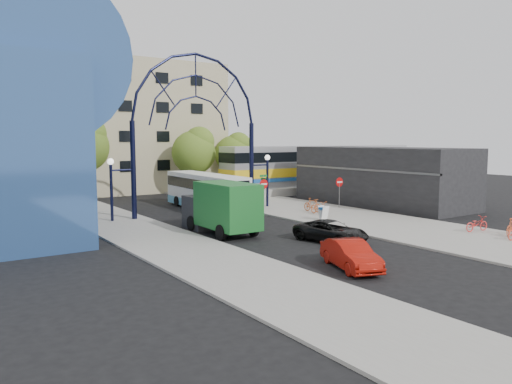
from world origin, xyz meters
TOP-DOWN VIEW (x-y plane):
  - ground at (0.00, 0.00)m, footprint 120.00×120.00m
  - sidewalk_east at (8.00, 4.00)m, footprint 8.00×56.00m
  - plaza_west at (-6.50, 6.00)m, footprint 5.00×50.00m
  - gateway_arch at (0.00, 14.00)m, footprint 13.64×0.44m
  - stop_sign at (4.80, 12.00)m, footprint 0.80×0.07m
  - do_not_enter_sign at (11.00, 10.00)m, footprint 0.76×0.07m
  - street_name_sign at (5.20, 12.60)m, footprint 0.70×0.70m
  - sandwich_board at (5.60, 5.98)m, footprint 0.55×0.61m
  - commercial_block_east at (16.00, 10.00)m, footprint 6.00×16.00m
  - apartment_block at (2.00, 34.97)m, footprint 20.00×12.10m
  - train_platform at (20.00, 22.00)m, footprint 32.00×5.00m
  - train_car at (20.00, 22.00)m, footprint 25.10×3.05m
  - tree_north_a at (6.12, 25.93)m, footprint 4.48×4.48m
  - tree_north_b at (-3.88, 29.93)m, footprint 5.12×5.12m
  - tree_north_c at (12.12, 27.93)m, footprint 4.16×4.16m
  - city_bus at (1.73, 15.76)m, footprint 2.86×10.72m
  - green_truck at (-2.44, 6.38)m, footprint 2.52×6.29m
  - black_suv at (1.31, 0.62)m, footprint 2.82×4.65m
  - red_sedan at (-2.00, -4.16)m, footprint 2.58×4.12m
  - bike_near_a at (7.16, 8.17)m, footprint 0.73×1.92m
  - bike_near_b at (7.62, 9.45)m, footprint 0.71×1.80m
  - bike_far_b at (10.97, -4.40)m, footprint 1.74×0.74m
  - bike_far_c at (10.43, -2.52)m, footprint 1.83×0.88m

SIDE VIEW (x-z plane):
  - ground at x=0.00m, z-range 0.00..0.00m
  - sidewalk_east at x=8.00m, z-range 0.00..0.12m
  - plaza_west at x=-6.50m, z-range 0.00..0.12m
  - train_platform at x=20.00m, z-range 0.00..0.80m
  - bike_far_c at x=10.43m, z-range 0.12..1.04m
  - black_suv at x=1.31m, z-range 0.00..1.21m
  - bike_near_a at x=7.16m, z-range 0.12..1.12m
  - bike_far_b at x=10.97m, z-range 0.12..1.13m
  - red_sedan at x=-2.00m, z-range 0.00..1.28m
  - bike_near_b at x=7.62m, z-range 0.12..1.17m
  - sandwich_board at x=5.60m, z-range 0.25..1.24m
  - city_bus at x=1.73m, z-range 0.07..2.98m
  - green_truck at x=-2.44m, z-range 0.00..3.15m
  - do_not_enter_sign at x=11.00m, z-range 0.74..3.22m
  - stop_sign at x=4.80m, z-range 0.74..3.24m
  - street_name_sign at x=5.20m, z-range 0.73..3.53m
  - commercial_block_east at x=16.00m, z-range 0.00..5.00m
  - train_car at x=20.00m, z-range 0.80..5.00m
  - tree_north_c at x=12.12m, z-range 1.03..7.53m
  - tree_north_a at x=6.12m, z-range 1.11..8.11m
  - tree_north_b at x=-3.88m, z-range 1.27..9.27m
  - apartment_block at x=2.00m, z-range 0.00..14.00m
  - gateway_arch at x=0.00m, z-range 2.51..14.61m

